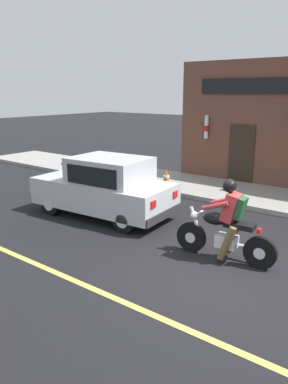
# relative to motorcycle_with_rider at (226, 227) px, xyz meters

# --- Properties ---
(ground_plane) EXTENTS (80.00, 80.00, 0.00)m
(ground_plane) POSITION_rel_motorcycle_with_rider_xyz_m (-0.57, -0.23, -0.68)
(ground_plane) COLOR black
(sidewalk_curb) EXTENTS (2.60, 22.00, 0.14)m
(sidewalk_curb) POSITION_rel_motorcycle_with_rider_xyz_m (4.55, 2.77, -0.61)
(sidewalk_curb) COLOR gray
(sidewalk_curb) RESTS_ON ground
(lane_stripe) EXTENTS (0.12, 19.80, 0.01)m
(lane_stripe) POSITION_rel_motorcycle_with_rider_xyz_m (-2.37, 2.77, -0.67)
(lane_stripe) COLOR #D1C64C
(lane_stripe) RESTS_ON ground
(motorcycle_with_rider) EXTENTS (0.59, 2.02, 1.62)m
(motorcycle_with_rider) POSITION_rel_motorcycle_with_rider_xyz_m (0.00, 0.00, 0.00)
(motorcycle_with_rider) COLOR black
(motorcycle_with_rider) RESTS_ON ground
(car_hatchback) EXTENTS (1.91, 3.89, 1.57)m
(car_hatchback) POSITION_rel_motorcycle_with_rider_xyz_m (0.55, 3.68, 0.09)
(car_hatchback) COLOR black
(car_hatchback) RESTS_ON ground
(traffic_cone) EXTENTS (0.36, 0.36, 0.60)m
(traffic_cone) POSITION_rel_motorcycle_with_rider_xyz_m (3.65, 3.85, -0.25)
(traffic_cone) COLOR black
(traffic_cone) RESTS_ON sidewalk_curb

